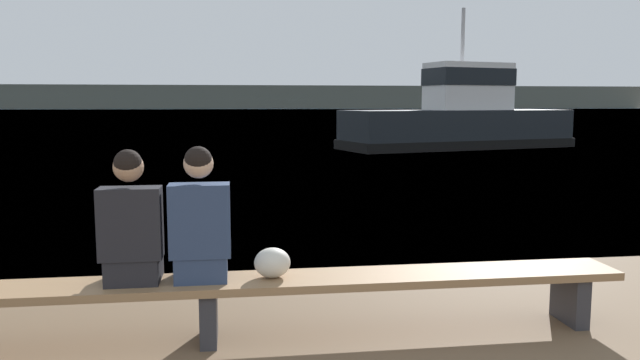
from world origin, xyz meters
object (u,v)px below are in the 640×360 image
at_px(person_right, 200,224).
at_px(tugboat_red, 460,121).
at_px(bench_main, 208,292).
at_px(shopping_bag, 272,263).
at_px(person_left, 131,227).

height_order(person_right, tugboat_red, tugboat_red).
distance_m(bench_main, shopping_bag, 0.51).
xyz_separation_m(person_right, shopping_bag, (0.52, 0.01, -0.31)).
relative_size(person_left, tugboat_red, 0.10).
xyz_separation_m(bench_main, person_left, (-0.53, 0.01, 0.50)).
xyz_separation_m(bench_main, person_right, (-0.05, 0.01, 0.51)).
xyz_separation_m(bench_main, shopping_bag, (0.47, 0.02, 0.20)).
bearing_deg(shopping_bag, bench_main, -177.80).
bearing_deg(bench_main, tugboat_red, 64.42).
distance_m(person_left, person_right, 0.48).
distance_m(bench_main, person_right, 0.51).
height_order(person_left, person_right, person_right).
xyz_separation_m(person_left, person_right, (0.48, -0.00, 0.01)).
bearing_deg(person_right, person_left, 179.94).
bearing_deg(shopping_bag, tugboat_red, 65.60).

